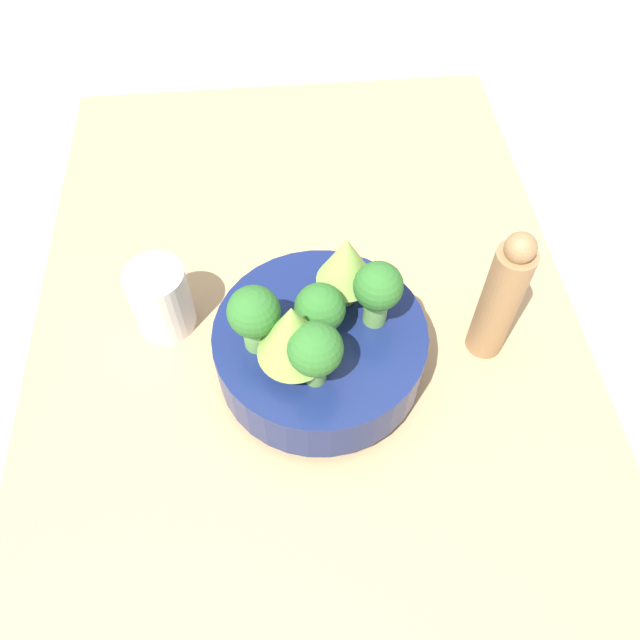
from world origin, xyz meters
name	(u,v)px	position (x,y,z in m)	size (l,w,h in m)	color
ground_plane	(309,362)	(0.00, 0.00, 0.00)	(6.00, 6.00, 0.00)	beige
table	(309,351)	(0.00, 0.00, 0.02)	(0.97, 0.63, 0.05)	tan
bowl	(320,349)	(-0.04, -0.01, 0.09)	(0.22, 0.22, 0.07)	navy
broccoli_floret_left	(314,351)	(-0.09, 0.00, 0.17)	(0.05, 0.05, 0.08)	#609347
broccoli_floret_front	(378,290)	(-0.03, -0.07, 0.17)	(0.05, 0.05, 0.08)	#6BA34C
broccoli_floret_back	(254,315)	(-0.05, 0.05, 0.17)	(0.05, 0.05, 0.08)	#6BA34C
broccoli_floret_center	(320,310)	(-0.04, -0.01, 0.16)	(0.05, 0.05, 0.06)	#6BA34C
romanesco_piece_near	(346,262)	(0.00, -0.04, 0.18)	(0.06, 0.06, 0.09)	#609347
romanesco_piece_far	(293,332)	(-0.07, 0.02, 0.17)	(0.07, 0.07, 0.09)	#6BA34C
cup	(161,299)	(0.04, 0.16, 0.09)	(0.07, 0.07, 0.09)	silver
pepper_mill	(501,298)	(-0.02, -0.19, 0.13)	(0.04, 0.04, 0.18)	#997047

